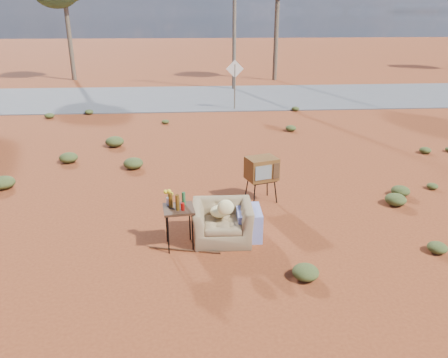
{
  "coord_description": "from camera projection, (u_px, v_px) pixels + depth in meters",
  "views": [
    {
      "loc": [
        -0.47,
        -7.53,
        4.14
      ],
      "look_at": [
        0.19,
        1.15,
        0.8
      ],
      "focal_mm": 35.0,
      "sensor_mm": 36.0,
      "label": 1
    }
  ],
  "objects": [
    {
      "name": "scrub_patch",
      "position": [
        180.0,
        161.0,
        12.52
      ],
      "size": [
        17.49,
        8.07,
        0.33
      ],
      "color": "#3F4C21",
      "rests_on": "ground"
    },
    {
      "name": "armchair",
      "position": [
        227.0,
        217.0,
        8.36
      ],
      "size": [
        1.34,
        0.84,
        0.98
      ],
      "rotation": [
        0.0,
        0.0,
        -0.02
      ],
      "color": "olive",
      "rests_on": "ground"
    },
    {
      "name": "ground",
      "position": [
        219.0,
        238.0,
        8.52
      ],
      "size": [
        140.0,
        140.0,
        0.0
      ],
      "primitive_type": "plane",
      "color": "brown",
      "rests_on": "ground"
    },
    {
      "name": "utility_pole_center",
      "position": [
        234.0,
        12.0,
        23.47
      ],
      "size": [
        1.4,
        0.2,
        8.0
      ],
      "color": "brown",
      "rests_on": "ground"
    },
    {
      "name": "highway",
      "position": [
        200.0,
        97.0,
        22.48
      ],
      "size": [
        140.0,
        7.0,
        0.04
      ],
      "primitive_type": "cube",
      "color": "#565659",
      "rests_on": "ground"
    },
    {
      "name": "road_sign",
      "position": [
        235.0,
        76.0,
        19.26
      ],
      "size": [
        0.78,
        0.06,
        2.19
      ],
      "color": "brown",
      "rests_on": "ground"
    },
    {
      "name": "side_table",
      "position": [
        176.0,
        206.0,
        7.97
      ],
      "size": [
        0.61,
        0.61,
        1.11
      ],
      "rotation": [
        0.0,
        0.0,
        0.12
      ],
      "color": "#3C2415",
      "rests_on": "ground"
    },
    {
      "name": "tv_unit",
      "position": [
        262.0,
        169.0,
        9.92
      ],
      "size": [
        0.79,
        0.7,
        1.07
      ],
      "rotation": [
        0.0,
        0.0,
        0.31
      ],
      "color": "black",
      "rests_on": "ground"
    },
    {
      "name": "rusty_bar",
      "position": [
        185.0,
        250.0,
        8.07
      ],
      "size": [
        1.32,
        0.35,
        0.04
      ],
      "primitive_type": "cylinder",
      "rotation": [
        0.0,
        1.57,
        -0.23
      ],
      "color": "#4A2613",
      "rests_on": "ground"
    }
  ]
}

